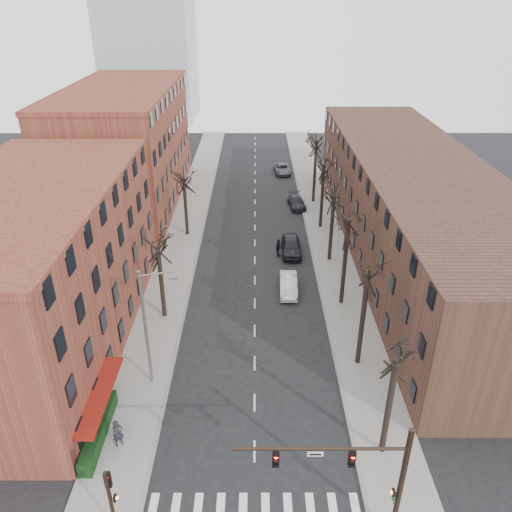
{
  "coord_description": "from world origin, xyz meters",
  "views": [
    {
      "loc": [
        0.08,
        -16.83,
        24.32
      ],
      "look_at": [
        0.11,
        21.39,
        4.0
      ],
      "focal_mm": 35.0,
      "sensor_mm": 36.0,
      "label": 1
    }
  ],
  "objects_px": {
    "parked_car_mid": "(297,202)",
    "pedestrian_a": "(118,433)",
    "silver_sedan": "(288,285)",
    "parked_car_near": "(291,246)"
  },
  "relations": [
    {
      "from": "silver_sedan",
      "to": "parked_car_near",
      "type": "distance_m",
      "value": 7.63
    },
    {
      "from": "parked_car_mid",
      "to": "pedestrian_a",
      "type": "bearing_deg",
      "value": -115.45
    },
    {
      "from": "silver_sedan",
      "to": "pedestrian_a",
      "type": "distance_m",
      "value": 20.83
    },
    {
      "from": "pedestrian_a",
      "to": "parked_car_mid",
      "type": "bearing_deg",
      "value": 33.43
    },
    {
      "from": "silver_sedan",
      "to": "parked_car_mid",
      "type": "xyz_separation_m",
      "value": [
        2.23,
        20.27,
        -0.06
      ]
    },
    {
      "from": "silver_sedan",
      "to": "parked_car_near",
      "type": "relative_size",
      "value": 0.89
    },
    {
      "from": "silver_sedan",
      "to": "parked_car_near",
      "type": "bearing_deg",
      "value": 86.34
    },
    {
      "from": "parked_car_mid",
      "to": "parked_car_near",
      "type": "bearing_deg",
      "value": -102.66
    },
    {
      "from": "silver_sedan",
      "to": "pedestrian_a",
      "type": "relative_size",
      "value": 2.38
    },
    {
      "from": "parked_car_near",
      "to": "pedestrian_a",
      "type": "height_order",
      "value": "pedestrian_a"
    }
  ]
}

